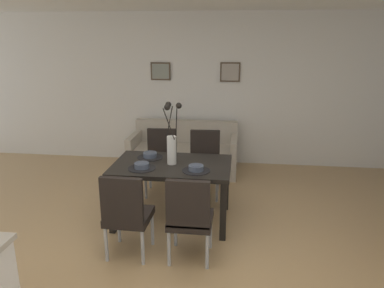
{
  "coord_description": "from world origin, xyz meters",
  "views": [
    {
      "loc": [
        0.6,
        -3.29,
        2.23
      ],
      "look_at": [
        0.05,
        0.95,
        0.98
      ],
      "focal_mm": 35.21,
      "sensor_mm": 36.0,
      "label": 1
    }
  ],
  "objects_px": {
    "bowl_near_right": "(150,154)",
    "sofa": "(184,154)",
    "bowl_far_left": "(196,167)",
    "framed_picture_center": "(230,72)",
    "centerpiece_vase": "(172,141)",
    "dining_chair_far_right": "(204,160)",
    "bowl_near_left": "(142,165)",
    "dining_table": "(172,171)",
    "dining_chair_far_left": "(189,215)",
    "dining_chair_near_right": "(161,158)",
    "framed_picture_left": "(161,71)",
    "dining_chair_near_left": "(126,212)"
  },
  "relations": [
    {
      "from": "bowl_far_left",
      "to": "dining_chair_far_left",
      "type": "bearing_deg",
      "value": -89.03
    },
    {
      "from": "dining_table",
      "to": "centerpiece_vase",
      "type": "distance_m",
      "value": 0.37
    },
    {
      "from": "dining_chair_near_right",
      "to": "sofa",
      "type": "height_order",
      "value": "dining_chair_near_right"
    },
    {
      "from": "centerpiece_vase",
      "to": "dining_table",
      "type": "bearing_deg",
      "value": -124.65
    },
    {
      "from": "framed_picture_left",
      "to": "bowl_near_left",
      "type": "bearing_deg",
      "value": -83.49
    },
    {
      "from": "dining_table",
      "to": "bowl_far_left",
      "type": "height_order",
      "value": "bowl_far_left"
    },
    {
      "from": "dining_chair_near_left",
      "to": "framed_picture_left",
      "type": "distance_m",
      "value": 3.34
    },
    {
      "from": "dining_chair_near_right",
      "to": "bowl_far_left",
      "type": "relative_size",
      "value": 5.41
    },
    {
      "from": "dining_chair_far_left",
      "to": "bowl_far_left",
      "type": "bearing_deg",
      "value": 90.97
    },
    {
      "from": "dining_chair_near_left",
      "to": "dining_chair_near_right",
      "type": "height_order",
      "value": "same"
    },
    {
      "from": "bowl_near_right",
      "to": "sofa",
      "type": "relative_size",
      "value": 0.1
    },
    {
      "from": "centerpiece_vase",
      "to": "bowl_far_left",
      "type": "height_order",
      "value": "centerpiece_vase"
    },
    {
      "from": "bowl_far_left",
      "to": "bowl_near_right",
      "type": "bearing_deg",
      "value": 147.28
    },
    {
      "from": "framed_picture_left",
      "to": "framed_picture_center",
      "type": "relative_size",
      "value": 1.02
    },
    {
      "from": "dining_table",
      "to": "dining_chair_near_right",
      "type": "bearing_deg",
      "value": 110.02
    },
    {
      "from": "framed_picture_center",
      "to": "centerpiece_vase",
      "type": "bearing_deg",
      "value": -104.67
    },
    {
      "from": "dining_table",
      "to": "dining_chair_far_left",
      "type": "distance_m",
      "value": 0.92
    },
    {
      "from": "bowl_near_right",
      "to": "bowl_far_left",
      "type": "height_order",
      "value": "same"
    },
    {
      "from": "bowl_near_right",
      "to": "sofa",
      "type": "distance_m",
      "value": 1.69
    },
    {
      "from": "bowl_near_left",
      "to": "bowl_far_left",
      "type": "relative_size",
      "value": 1.0
    },
    {
      "from": "bowl_far_left",
      "to": "framed_picture_left",
      "type": "height_order",
      "value": "framed_picture_left"
    },
    {
      "from": "bowl_near_left",
      "to": "sofa",
      "type": "relative_size",
      "value": 0.1
    },
    {
      "from": "dining_chair_near_left",
      "to": "framed_picture_center",
      "type": "height_order",
      "value": "framed_picture_center"
    },
    {
      "from": "framed_picture_center",
      "to": "dining_chair_near_left",
      "type": "bearing_deg",
      "value": -106.21
    },
    {
      "from": "dining_chair_near_left",
      "to": "dining_chair_far_left",
      "type": "relative_size",
      "value": 1.0
    },
    {
      "from": "bowl_near_right",
      "to": "sofa",
      "type": "bearing_deg",
      "value": 83.18
    },
    {
      "from": "dining_table",
      "to": "framed_picture_left",
      "type": "bearing_deg",
      "value": 104.68
    },
    {
      "from": "bowl_near_left",
      "to": "bowl_near_right",
      "type": "bearing_deg",
      "value": 90.0
    },
    {
      "from": "dining_chair_far_right",
      "to": "framed_picture_center",
      "type": "height_order",
      "value": "framed_picture_center"
    },
    {
      "from": "dining_table",
      "to": "framed_picture_center",
      "type": "xyz_separation_m",
      "value": [
        0.6,
        2.29,
        0.96
      ]
    },
    {
      "from": "dining_chair_far_left",
      "to": "centerpiece_vase",
      "type": "xyz_separation_m",
      "value": [
        -0.32,
        0.85,
        0.51
      ]
    },
    {
      "from": "dining_chair_far_left",
      "to": "sofa",
      "type": "relative_size",
      "value": 0.52
    },
    {
      "from": "dining_chair_near_left",
      "to": "bowl_near_right",
      "type": "bearing_deg",
      "value": 90.03
    },
    {
      "from": "framed_picture_left",
      "to": "bowl_far_left",
      "type": "bearing_deg",
      "value": -69.83
    },
    {
      "from": "dining_chair_near_right",
      "to": "framed_picture_left",
      "type": "bearing_deg",
      "value": 101.3
    },
    {
      "from": "centerpiece_vase",
      "to": "bowl_near_right",
      "type": "xyz_separation_m",
      "value": [
        -0.32,
        0.2,
        -0.24
      ]
    },
    {
      "from": "dining_chair_near_left",
      "to": "bowl_near_left",
      "type": "bearing_deg",
      "value": 90.06
    },
    {
      "from": "bowl_far_left",
      "to": "framed_picture_center",
      "type": "relative_size",
      "value": 0.5
    },
    {
      "from": "dining_chair_far_left",
      "to": "sofa",
      "type": "height_order",
      "value": "dining_chair_far_left"
    },
    {
      "from": "dining_chair_far_right",
      "to": "centerpiece_vase",
      "type": "relative_size",
      "value": 1.25
    },
    {
      "from": "dining_chair_far_right",
      "to": "framed_picture_left",
      "type": "height_order",
      "value": "framed_picture_left"
    },
    {
      "from": "bowl_near_right",
      "to": "dining_chair_near_right",
      "type": "bearing_deg",
      "value": 89.96
    },
    {
      "from": "dining_chair_far_right",
      "to": "bowl_near_left",
      "type": "height_order",
      "value": "dining_chair_far_right"
    },
    {
      "from": "dining_table",
      "to": "dining_chair_near_right",
      "type": "height_order",
      "value": "dining_chair_near_right"
    },
    {
      "from": "bowl_far_left",
      "to": "sofa",
      "type": "distance_m",
      "value": 2.11
    },
    {
      "from": "framed_picture_center",
      "to": "bowl_far_left",
      "type": "bearing_deg",
      "value": -96.51
    },
    {
      "from": "dining_chair_near_left",
      "to": "centerpiece_vase",
      "type": "height_order",
      "value": "centerpiece_vase"
    },
    {
      "from": "dining_table",
      "to": "dining_chair_near_left",
      "type": "bearing_deg",
      "value": -110.19
    },
    {
      "from": "centerpiece_vase",
      "to": "framed_picture_left",
      "type": "height_order",
      "value": "framed_picture_left"
    },
    {
      "from": "dining_chair_far_left",
      "to": "framed_picture_left",
      "type": "bearing_deg",
      "value": 106.45
    }
  ]
}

